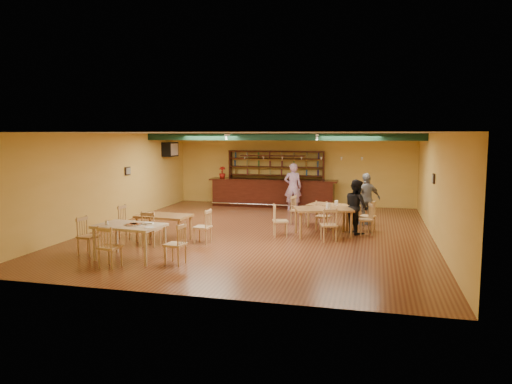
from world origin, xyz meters
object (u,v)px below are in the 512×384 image
(dining_table_b, at_px, (331,216))
(dining_table_c, at_px, (164,228))
(patron_right_a, at_px, (356,207))
(patron_bar, at_px, (293,187))
(near_table, at_px, (130,242))
(dining_table_d, at_px, (323,222))
(bar_counter, at_px, (273,193))

(dining_table_b, relative_size, dining_table_c, 1.00)
(patron_right_a, bearing_deg, patron_bar, 2.15)
(dining_table_c, xyz_separation_m, near_table, (0.07, -2.05, 0.05))
(patron_bar, bearing_deg, dining_table_d, 100.33)
(dining_table_d, height_order, patron_right_a, patron_right_a)
(patron_bar, relative_size, patron_right_a, 1.14)
(dining_table_b, bearing_deg, dining_table_d, -79.41)
(patron_bar, bearing_deg, bar_counter, -50.60)
(dining_table_b, relative_size, near_table, 0.94)
(dining_table_b, relative_size, dining_table_d, 0.90)
(near_table, bearing_deg, dining_table_d, 49.02)
(bar_counter, relative_size, patron_right_a, 3.21)
(bar_counter, relative_size, near_table, 3.37)
(dining_table_c, relative_size, near_table, 0.93)
(dining_table_c, bearing_deg, patron_right_a, 27.98)
(dining_table_c, distance_m, dining_table_d, 4.59)
(dining_table_c, height_order, patron_bar, patron_bar)
(bar_counter, relative_size, patron_bar, 2.82)
(bar_counter, xyz_separation_m, dining_table_d, (2.61, -5.21, -0.16))
(dining_table_b, bearing_deg, near_table, -113.80)
(dining_table_b, xyz_separation_m, near_table, (-4.30, -5.14, 0.05))
(near_table, distance_m, patron_bar, 8.58)
(dining_table_c, distance_m, patron_right_a, 5.67)
(dining_table_c, height_order, near_table, near_table)
(bar_counter, xyz_separation_m, patron_bar, (0.97, -0.83, 0.36))
(dining_table_b, distance_m, dining_table_d, 1.35)
(dining_table_b, bearing_deg, patron_bar, 136.29)
(dining_table_c, bearing_deg, bar_counter, 80.91)
(near_table, relative_size, patron_right_a, 0.95)
(dining_table_b, bearing_deg, bar_counter, 141.40)
(bar_counter, bearing_deg, dining_table_c, -103.23)
(patron_right_a, bearing_deg, near_table, 98.77)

